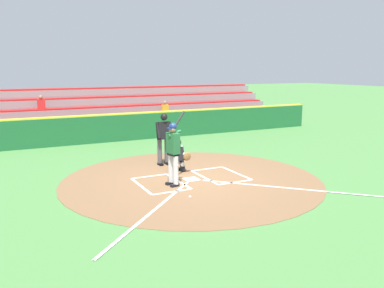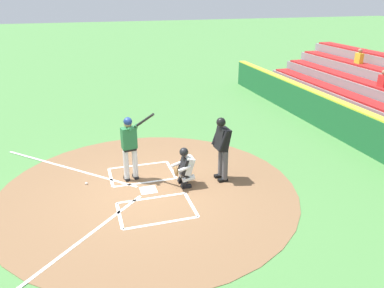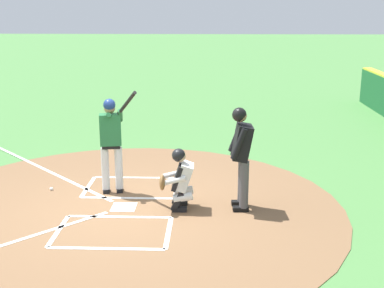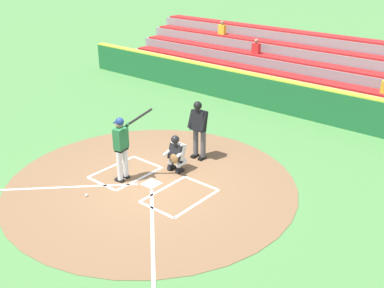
% 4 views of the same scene
% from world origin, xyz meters
% --- Properties ---
extents(ground_plane, '(120.00, 120.00, 0.00)m').
position_xyz_m(ground_plane, '(0.00, 0.00, 0.00)').
color(ground_plane, '#4C8442').
extents(dirt_circle, '(8.00, 8.00, 0.01)m').
position_xyz_m(dirt_circle, '(0.00, 0.00, 0.01)').
color(dirt_circle, brown).
rests_on(dirt_circle, ground).
extents(home_plate_and_chalk, '(7.93, 4.91, 0.01)m').
position_xyz_m(home_plate_and_chalk, '(0.00, 0.88, 0.01)').
color(home_plate_and_chalk, white).
rests_on(home_plate_and_chalk, dirt_circle).
extents(batter, '(0.87, 0.84, 2.13)m').
position_xyz_m(batter, '(0.76, 0.33, 1.10)').
color(batter, silver).
rests_on(batter, ground).
extents(catcher, '(0.59, 0.60, 1.13)m').
position_xyz_m(catcher, '(-0.01, -1.02, 0.59)').
color(catcher, black).
rests_on(catcher, ground).
extents(plate_umpire, '(0.59, 0.43, 1.86)m').
position_xyz_m(plate_umpire, '(0.04, -2.12, 1.08)').
color(plate_umpire, '#4C4C51').
rests_on(plate_umpire, ground).
extents(baseball, '(0.07, 0.07, 0.07)m').
position_xyz_m(baseball, '(0.83, 1.59, 0.04)').
color(baseball, white).
rests_on(baseball, ground).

